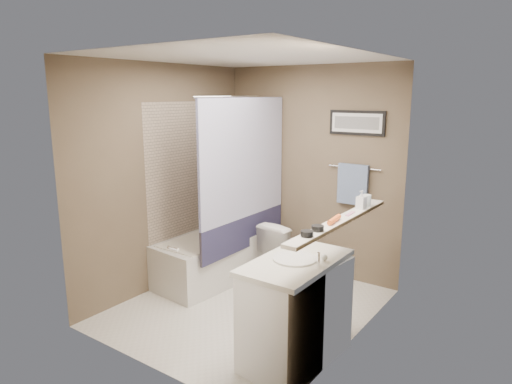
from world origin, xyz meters
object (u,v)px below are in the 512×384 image
Objects in this scene: toilet at (288,250)px; glass_jar at (366,200)px; vanity at (296,313)px; soap_bottle at (361,200)px; candle_bowl_far at (318,228)px; candle_bowl_near at (307,234)px; hair_brush_front at (334,220)px; bathtub at (216,256)px.

toilet is 6.88× the size of glass_jar.
vanity is 5.68× the size of soap_bottle.
vanity is 10.00× the size of candle_bowl_far.
toilet is 7.65× the size of candle_bowl_near.
hair_brush_front is (0.00, 0.27, 0.00)m from candle_bowl_far.
candle_bowl_far is 0.27m from hair_brush_front.
vanity is (0.91, -1.37, 0.06)m from toilet.
soap_bottle reaches higher than toilet.
toilet is at bearing 133.89° from hair_brush_front.
candle_bowl_near is 1.07m from glass_jar.
vanity is at bearing 169.50° from candle_bowl_far.
vanity is 0.80m from hair_brush_front.
bathtub is 16.67× the size of candle_bowl_near.
glass_jar is at bearing 90.00° from candle_bowl_near.
hair_brush_front is (1.79, -0.69, 0.89)m from bathtub.
soap_bottle is (0.00, -0.12, 0.03)m from glass_jar.
bathtub is 0.83m from toilet.
hair_brush_front reaches higher than bathtub.
bathtub is 2.21m from candle_bowl_far.
soap_bottle is at bearing 90.00° from candle_bowl_far.
vanity is at bearing -101.87° from glass_jar.
vanity reaches higher than bathtub.
soap_bottle reaches higher than candle_bowl_far.
soap_bottle is at bearing -0.25° from bathtub.
candle_bowl_near is (1.09, -1.57, 0.79)m from toilet.
soap_bottle is at bearing 90.00° from hair_brush_front.
candle_bowl_near is (0.19, -0.19, 0.73)m from vanity.
candle_bowl_far is at bearing 90.00° from candle_bowl_near.
candle_bowl_near reaches higher than toilet.
candle_bowl_near and candle_bowl_far have the same top height.
vanity is 0.76m from candle_bowl_far.
candle_bowl_far is 0.92m from glass_jar.
candle_bowl_far is at bearing -90.00° from glass_jar.
glass_jar reaches higher than candle_bowl_far.
toilet is at bearing 155.71° from glass_jar.
toilet is at bearing 127.85° from candle_bowl_far.
candle_bowl_near is at bearing 131.06° from toilet.
toilet is 1.52m from soap_bottle.
glass_jar is (1.09, -0.49, 0.82)m from toilet.
glass_jar is at bearing 3.51° from bathtub.
candle_bowl_near is at bearing -90.00° from hair_brush_front.
hair_brush_front reaches higher than vanity.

